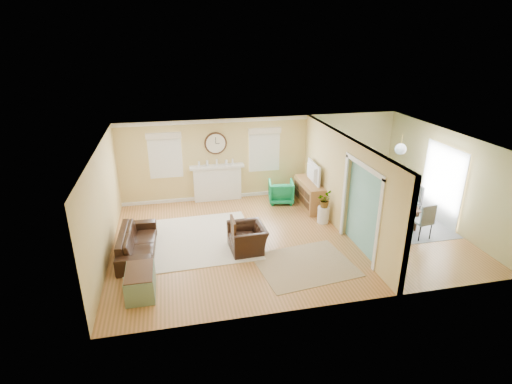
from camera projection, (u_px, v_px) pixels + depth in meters
floor at (288, 235)px, 10.63m from camera, size 9.00×9.00×0.00m
wall_back at (262, 157)px, 12.87m from camera, size 9.00×0.02×2.60m
wall_front at (336, 247)px, 7.42m from camera, size 9.00×0.02×2.60m
wall_left at (103, 205)px, 9.25m from camera, size 0.02×6.00×2.60m
wall_right at (445, 178)px, 11.04m from camera, size 0.02×6.00×2.60m
ceiling at (291, 140)px, 9.67m from camera, size 9.00×6.00×0.02m
partition at (340, 180)px, 10.68m from camera, size 0.17×6.00×2.60m
fireplace at (217, 182)px, 12.72m from camera, size 1.70×0.30×1.17m
wall_clock at (216, 143)px, 12.34m from camera, size 0.70×0.07×0.70m
window_left at (165, 152)px, 12.09m from camera, size 1.05×0.13×1.42m
window_right at (264, 147)px, 12.71m from camera, size 1.05×0.13×1.42m
french_doors at (442, 184)px, 11.10m from camera, size 0.06×1.70×2.20m
pendant at (400, 149)px, 10.41m from camera, size 0.30×0.30×0.55m
rug_cream at (191, 240)px, 10.39m from camera, size 3.36×2.94×0.02m
rug_jute at (305, 265)px, 9.27m from camera, size 2.35×2.01×0.01m
rug_grey at (393, 219)px, 11.59m from camera, size 2.39×2.98×0.01m
sofa at (137, 242)px, 9.65m from camera, size 0.88×2.11×0.61m
eames_chair at (247, 238)px, 9.83m from camera, size 0.90×1.01×0.63m
green_chair at (281, 192)px, 12.62m from camera, size 0.88×0.90×0.71m
trunk at (140, 282)px, 8.16m from camera, size 0.57×0.94×0.54m
credenza at (310, 194)px, 12.30m from camera, size 0.54×1.58×0.80m
tv at (310, 172)px, 12.03m from camera, size 0.17×1.07×0.61m
garden_stool at (323, 215)px, 11.29m from camera, size 0.32×0.32×0.48m
potted_plant at (324, 200)px, 11.11m from camera, size 0.50×0.52×0.45m
dining_table at (394, 209)px, 11.48m from camera, size 1.35×1.91×0.61m
dining_chair_n at (376, 187)px, 12.31m from camera, size 0.57×0.57×1.04m
dining_chair_s at (422, 217)px, 10.32m from camera, size 0.48×0.48×0.98m
dining_chair_w at (372, 202)px, 11.27m from camera, size 0.50×0.50×0.97m
dining_chair_e at (413, 198)px, 11.54m from camera, size 0.52×0.52×0.97m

